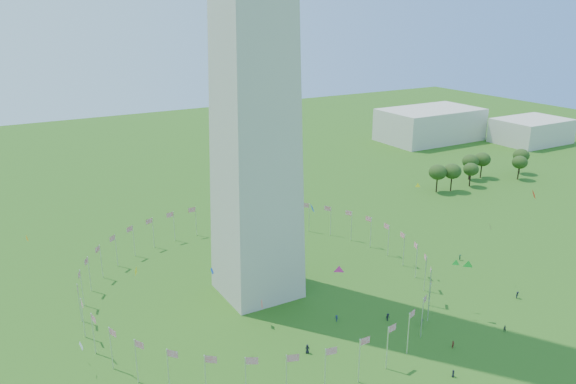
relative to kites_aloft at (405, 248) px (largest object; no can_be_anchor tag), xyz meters
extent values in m
cylinder|color=silver|center=(21.40, 29.78, -13.93)|extent=(0.24, 0.24, 9.00)
cylinder|color=silver|center=(20.80, 36.73, -13.93)|extent=(0.24, 0.24, 9.00)
cylinder|color=silver|center=(18.99, 43.46, -13.93)|extent=(0.24, 0.24, 9.00)
cylinder|color=silver|center=(16.04, 49.78, -13.93)|extent=(0.24, 0.24, 9.00)
cylinder|color=silver|center=(12.05, 55.49, -13.93)|extent=(0.24, 0.24, 9.00)
cylinder|color=silver|center=(7.11, 60.42, -13.93)|extent=(0.24, 0.24, 9.00)
cylinder|color=silver|center=(1.40, 64.42, -13.93)|extent=(0.24, 0.24, 9.00)
cylinder|color=silver|center=(-4.92, 67.37, -13.93)|extent=(0.24, 0.24, 9.00)
cylinder|color=silver|center=(-11.65, 69.17, -13.93)|extent=(0.24, 0.24, 9.00)
cylinder|color=silver|center=(-18.60, 69.78, -13.93)|extent=(0.24, 0.24, 9.00)
cylinder|color=silver|center=(-25.54, 69.17, -13.93)|extent=(0.24, 0.24, 9.00)
cylinder|color=silver|center=(-32.28, 67.37, -13.93)|extent=(0.24, 0.24, 9.00)
cylinder|color=silver|center=(-38.60, 64.42, -13.93)|extent=(0.24, 0.24, 9.00)
cylinder|color=silver|center=(-44.31, 60.42, -13.93)|extent=(0.24, 0.24, 9.00)
cylinder|color=silver|center=(-49.24, 55.49, -13.93)|extent=(0.24, 0.24, 9.00)
cylinder|color=silver|center=(-53.24, 49.78, -13.93)|extent=(0.24, 0.24, 9.00)
cylinder|color=silver|center=(-56.18, 43.46, -13.93)|extent=(0.24, 0.24, 9.00)
cylinder|color=silver|center=(-57.99, 36.73, -13.93)|extent=(0.24, 0.24, 9.00)
cylinder|color=silver|center=(-58.60, 29.78, -13.93)|extent=(0.24, 0.24, 9.00)
cylinder|color=silver|center=(-57.99, 22.83, -13.93)|extent=(0.24, 0.24, 9.00)
cylinder|color=silver|center=(-56.18, 16.10, -13.93)|extent=(0.24, 0.24, 9.00)
cylinder|color=silver|center=(-53.24, 9.78, -13.93)|extent=(0.24, 0.24, 9.00)
cylinder|color=silver|center=(-49.24, 4.07, -13.93)|extent=(0.24, 0.24, 9.00)
cylinder|color=silver|center=(-44.31, -0.86, -13.93)|extent=(0.24, 0.24, 9.00)
cylinder|color=silver|center=(-38.60, -4.86, -13.93)|extent=(0.24, 0.24, 9.00)
cylinder|color=silver|center=(-32.28, -7.81, -13.93)|extent=(0.24, 0.24, 9.00)
cylinder|color=silver|center=(-25.54, -9.61, -13.93)|extent=(0.24, 0.24, 9.00)
cylinder|color=silver|center=(-18.60, -10.22, -13.93)|extent=(0.24, 0.24, 9.00)
cylinder|color=silver|center=(-11.65, -9.61, -13.93)|extent=(0.24, 0.24, 9.00)
cylinder|color=silver|center=(-4.92, -7.81, -13.93)|extent=(0.24, 0.24, 9.00)
cylinder|color=silver|center=(1.40, -4.86, -13.93)|extent=(0.24, 0.24, 9.00)
cylinder|color=silver|center=(7.11, -0.86, -13.93)|extent=(0.24, 0.24, 9.00)
cylinder|color=silver|center=(12.05, 4.07, -13.93)|extent=(0.24, 0.24, 9.00)
cylinder|color=silver|center=(16.04, 9.78, -13.93)|extent=(0.24, 0.24, 9.00)
cylinder|color=silver|center=(18.99, 16.10, -13.93)|extent=(0.24, 0.24, 9.00)
cylinder|color=silver|center=(20.80, 22.83, -13.93)|extent=(0.24, 0.24, 9.00)
cube|color=beige|center=(131.40, 129.78, -10.43)|extent=(50.00, 30.00, 16.00)
cube|color=beige|center=(171.40, 99.78, -12.43)|extent=(35.00, 25.00, 12.00)
imported|color=black|center=(-21.86, 2.07, -17.47)|extent=(1.12, 0.97, 1.92)
imported|color=#1D2845|center=(-10.14, 8.92, -17.69)|extent=(0.84, 1.09, 1.49)
imported|color=black|center=(-0.35, 3.53, -17.55)|extent=(1.17, 0.70, 1.77)
imported|color=#5C1815|center=(4.27, -11.04, -17.62)|extent=(0.66, 0.51, 1.64)
imported|color=black|center=(32.31, -3.96, -17.56)|extent=(1.24, 0.85, 1.75)
imported|color=#242424|center=(4.42, -1.94, -17.53)|extent=(1.33, 1.03, 1.81)
imported|color=#193E25|center=(36.40, 17.78, -17.59)|extent=(0.98, 1.24, 1.69)
imported|color=black|center=(-2.53, -17.73, -17.71)|extent=(0.83, 0.84, 1.44)
imported|color=#242424|center=(18.11, -12.18, -17.69)|extent=(0.61, 0.65, 1.49)
plane|color=green|center=(15.19, -3.26, -5.98)|extent=(1.60, 2.03, 2.49)
plane|color=red|center=(7.01, -22.22, 16.77)|extent=(1.09, 1.84, 1.71)
plane|color=yellow|center=(-53.75, 1.72, 7.44)|extent=(0.80, 1.30, 1.51)
plane|color=orange|center=(-66.50, 30.08, 5.30)|extent=(0.39, 1.68, 1.72)
plane|color=blue|center=(-36.45, 13.67, -1.88)|extent=(1.02, 0.93, 1.26)
plane|color=blue|center=(-16.85, 8.75, 8.94)|extent=(1.90, 0.67, 1.85)
plane|color=#CC2699|center=(12.07, 28.27, 19.86)|extent=(0.79, 0.86, 1.17)
plane|color=green|center=(15.76, 0.61, -7.28)|extent=(1.34, 1.02, 1.66)
plane|color=red|center=(-24.72, 15.78, -13.43)|extent=(1.24, 1.41, 1.88)
plane|color=white|center=(-61.12, 17.66, -12.67)|extent=(1.21, 1.45, 1.57)
plane|color=yellow|center=(8.22, 6.40, 10.27)|extent=(0.86, 0.62, 1.05)
plane|color=red|center=(33.10, 6.56, -4.16)|extent=(2.28, 2.29, 2.10)
plane|color=#CC2699|center=(-9.50, 9.40, -6.51)|extent=(1.81, 2.23, 2.67)
ellipsoid|color=#30511B|center=(72.98, 64.31, -13.31)|extent=(6.56, 6.56, 10.25)
ellipsoid|color=#30511B|center=(78.46, 62.53, -13.30)|extent=(6.57, 6.57, 10.26)
ellipsoid|color=#30511B|center=(89.04, 63.25, -13.94)|extent=(5.76, 5.76, 8.99)
ellipsoid|color=#30511B|center=(95.54, 69.59, -13.45)|extent=(6.38, 6.38, 9.97)
ellipsoid|color=#30511B|center=(101.70, 69.19, -13.40)|extent=(6.44, 6.44, 10.07)
ellipsoid|color=#30511B|center=(112.62, 60.13, -13.76)|extent=(5.98, 5.98, 9.35)
ellipsoid|color=#30511B|center=(120.14, 65.50, -13.41)|extent=(6.44, 6.44, 10.06)
camera|label=1|loc=(-72.76, -78.24, 46.38)|focal=35.00mm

